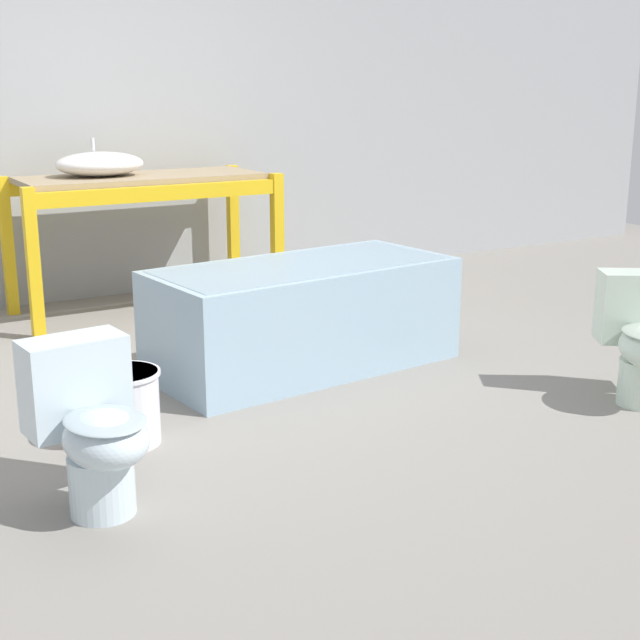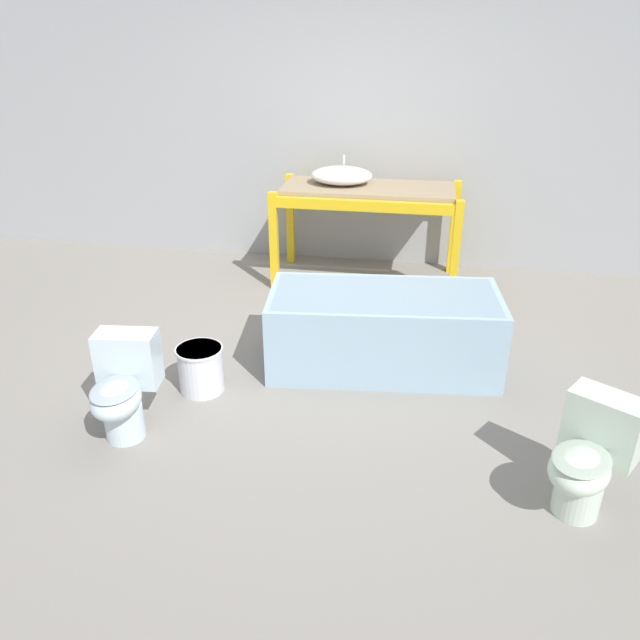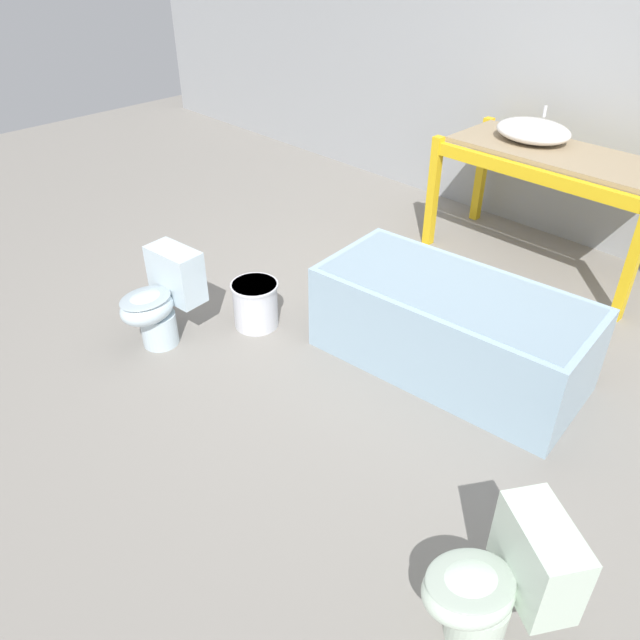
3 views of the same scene
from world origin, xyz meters
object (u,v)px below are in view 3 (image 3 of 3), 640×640
toilet_near (161,298)px  bucket_white (256,303)px  toilet_far (499,582)px  sink_basin (533,131)px  bathtub_main (451,322)px

toilet_near → bucket_white: toilet_near is taller
bucket_white → toilet_far: bearing=-17.8°
toilet_near → sink_basin: bearing=65.6°
bathtub_main → bucket_white: bathtub_main is taller
sink_basin → toilet_near: size_ratio=0.93×
toilet_near → toilet_far: bearing=-10.8°
sink_basin → bucket_white: bearing=-105.8°
toilet_far → bucket_white: 2.38m
bathtub_main → toilet_far: 1.67m
toilet_near → toilet_far: size_ratio=0.98×
toilet_far → bathtub_main: bearing=164.0°
bathtub_main → bucket_white: bearing=-161.0°
sink_basin → bathtub_main: 1.85m
sink_basin → toilet_far: (1.64, -2.90, -0.65)m
toilet_near → toilet_far: (2.53, -0.21, 0.00)m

